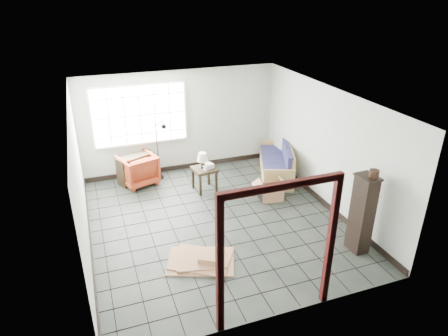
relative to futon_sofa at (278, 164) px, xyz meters
name	(u,v)px	position (x,y,z in m)	size (l,w,h in m)	color
ground	(216,221)	(-2.21, -1.54, -0.31)	(5.50, 5.50, 0.00)	black
room_shell	(214,145)	(-2.21, -1.51, 1.37)	(5.02, 5.52, 2.61)	#A3A9A2
window_panel	(140,115)	(-3.21, 1.16, 1.29)	(2.32, 0.08, 1.52)	silver
doorway_trim	(279,236)	(-2.21, -4.24, 1.07)	(1.80, 0.08, 2.20)	#330C0B
futon_sofa	(278,164)	(0.00, 0.00, 0.00)	(1.38, 2.04, 0.85)	olive
armchair	(138,168)	(-3.43, 0.74, 0.10)	(0.80, 0.75, 0.82)	maroon
side_table	(204,172)	(-2.01, -0.14, 0.16)	(0.58, 0.58, 0.57)	black
table_lamp	(202,158)	(-2.05, -0.15, 0.53)	(0.31, 0.31, 0.39)	black
projector	(207,166)	(-1.94, -0.15, 0.31)	(0.33, 0.30, 0.09)	silver
floor_lamp	(161,149)	(-2.82, 0.78, 0.51)	(0.40, 0.41, 1.54)	black
console_shelf	(136,168)	(-3.45, 0.86, 0.04)	(0.96, 0.69, 0.70)	black
tall_shelf	(362,213)	(-0.06, -3.32, 0.46)	(0.33, 0.42, 1.51)	black
pot	(374,174)	(0.01, -3.38, 1.26)	(0.20, 0.20, 0.13)	black
open_box	(271,192)	(-0.73, -1.07, -0.14)	(0.87, 0.51, 0.46)	#A56E4F
cardboard_pile	(202,260)	(-2.86, -2.72, -0.26)	(1.38, 1.18, 0.17)	#A56E4F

